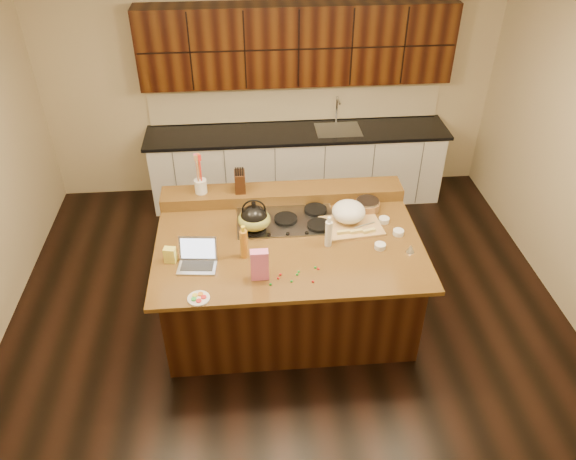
{
  "coord_description": "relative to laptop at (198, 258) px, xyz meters",
  "views": [
    {
      "loc": [
        -0.35,
        -4.04,
        3.97
      ],
      "look_at": [
        0.0,
        0.05,
        1.0
      ],
      "focal_mm": 35.0,
      "sensor_mm": 36.0,
      "label": 1
    }
  ],
  "objects": [
    {
      "name": "gumdrop_9",
      "position": [
        0.6,
        -0.33,
        -0.05
      ],
      "size": [
        0.02,
        0.02,
        0.02
      ],
      "primitive_type": "ellipsoid",
      "color": "#198C26",
      "rests_on": "island"
    },
    {
      "name": "utensil_crock",
      "position": [
        0.0,
        0.96,
        0.13
      ],
      "size": [
        0.15,
        0.15,
        0.14
      ],
      "primitive_type": "cylinder",
      "rotation": [
        0.0,
        0.0,
        0.34
      ],
      "color": "white",
      "rests_on": "back_ledge"
    },
    {
      "name": "kitchen_timer",
      "position": [
        1.86,
        0.01,
        -0.03
      ],
      "size": [
        0.08,
        0.08,
        0.07
      ],
      "primitive_type": "cone",
      "rotation": [
        0.0,
        0.0,
        0.03
      ],
      "color": "silver",
      "rests_on": "island"
    },
    {
      "name": "cooktop",
      "position": [
        0.8,
        0.56,
        -0.04
      ],
      "size": [
        0.92,
        0.52,
        0.05
      ],
      "color": "gray",
      "rests_on": "island"
    },
    {
      "name": "strainer_bowl",
      "position": [
        1.61,
        0.69,
        -0.02
      ],
      "size": [
        0.25,
        0.25,
        0.09
      ],
      "primitive_type": "cylinder",
      "rotation": [
        0.0,
        0.0,
        -0.06
      ],
      "color": "#996B3F",
      "rests_on": "island"
    },
    {
      "name": "pink_bag",
      "position": [
        0.52,
        -0.23,
        0.08
      ],
      "size": [
        0.15,
        0.08,
        0.28
      ],
      "primitive_type": "cube",
      "rotation": [
        0.0,
        0.0,
        -0.0
      ],
      "color": "pink",
      "rests_on": "island"
    },
    {
      "name": "wooden_tray",
      "position": [
        1.39,
        0.48,
        0.04
      ],
      "size": [
        0.58,
        0.46,
        0.22
      ],
      "rotation": [
        0.0,
        0.0,
        0.11
      ],
      "color": "tan",
      "rests_on": "island"
    },
    {
      "name": "gumdrop_2",
      "position": [
        0.95,
        -0.33,
        -0.05
      ],
      "size": [
        0.02,
        0.02,
        0.02
      ],
      "primitive_type": "ellipsoid",
      "color": "red",
      "rests_on": "island"
    },
    {
      "name": "package_box",
      "position": [
        -0.23,
        0.05,
        0.01
      ],
      "size": [
        0.11,
        0.09,
        0.14
      ],
      "primitive_type": "cube",
      "rotation": [
        0.0,
        0.0,
        -0.21
      ],
      "color": "#ECE553",
      "rests_on": "island"
    },
    {
      "name": "oil_bottle",
      "position": [
        0.4,
        0.07,
        0.07
      ],
      "size": [
        0.09,
        0.09,
        0.27
      ],
      "primitive_type": "cylinder",
      "rotation": [
        0.0,
        0.0,
        -0.37
      ],
      "color": "#B87920",
      "rests_on": "island"
    },
    {
      "name": "gumdrop_5",
      "position": [
        0.85,
        -0.19,
        -0.05
      ],
      "size": [
        0.02,
        0.02,
        0.02
      ],
      "primitive_type": "ellipsoid",
      "color": "#198C26",
      "rests_on": "island"
    },
    {
      "name": "island",
      "position": [
        0.8,
        0.26,
        -0.52
      ],
      "size": [
        2.4,
        1.6,
        0.92
      ],
      "color": "black",
      "rests_on": "ground"
    },
    {
      "name": "laptop",
      "position": [
        0.0,
        0.0,
        0.0
      ],
      "size": [
        0.35,
        0.29,
        0.23
      ],
      "rotation": [
        0.0,
        0.0,
        -0.1
      ],
      "color": "#B7B7BC",
      "rests_on": "island"
    },
    {
      "name": "ramekin_c",
      "position": [
        1.81,
        0.27,
        -0.04
      ],
      "size": [
        0.13,
        0.13,
        0.04
      ],
      "primitive_type": "cylinder",
      "rotation": [
        0.0,
        0.0,
        0.34
      ],
      "color": "white",
      "rests_on": "island"
    },
    {
      "name": "vinegar_bottle",
      "position": [
        1.15,
        0.17,
        0.06
      ],
      "size": [
        0.08,
        0.08,
        0.25
      ],
      "primitive_type": "cylinder",
      "rotation": [
        0.0,
        0.0,
        0.22
      ],
      "color": "silver",
      "rests_on": "island"
    },
    {
      "name": "back_ledge",
      "position": [
        0.8,
        0.96,
        -0.0
      ],
      "size": [
        2.4,
        0.3,
        0.12
      ],
      "primitive_type": "cube",
      "color": "black",
      "rests_on": "island"
    },
    {
      "name": "room",
      "position": [
        0.8,
        0.26,
        0.37
      ],
      "size": [
        5.52,
        5.02,
        2.72
      ],
      "color": "black",
      "rests_on": "ground"
    },
    {
      "name": "gumdrop_3",
      "position": [
        0.83,
        -0.23,
        -0.05
      ],
      "size": [
        0.02,
        0.02,
        0.02
      ],
      "primitive_type": "ellipsoid",
      "color": "#198C26",
      "rests_on": "island"
    },
    {
      "name": "green_bowl",
      "position": [
        0.5,
        0.43,
        0.07
      ],
      "size": [
        0.32,
        0.32,
        0.17
      ],
      "primitive_type": "ellipsoid",
      "rotation": [
        0.0,
        0.0,
        -0.07
      ],
      "color": "olive",
      "rests_on": "cooktop"
    },
    {
      "name": "gumdrop_8",
      "position": [
        1.02,
        -0.17,
        -0.05
      ],
      "size": [
        0.02,
        0.02,
        0.02
      ],
      "primitive_type": "ellipsoid",
      "color": "red",
      "rests_on": "island"
    },
    {
      "name": "candy_plate",
      "position": [
        0.02,
        -0.45,
        -0.05
      ],
      "size": [
        0.2,
        0.2,
        0.01
      ],
      "primitive_type": "cylinder",
      "rotation": [
        0.0,
        0.0,
        -0.09
      ],
      "color": "white",
      "rests_on": "island"
    },
    {
      "name": "ramekin_b",
      "position": [
        1.73,
        0.48,
        -0.04
      ],
      "size": [
        0.12,
        0.12,
        0.04
      ],
      "primitive_type": "cylinder",
      "rotation": [
        0.0,
        0.0,
        0.29
      ],
      "color": "white",
      "rests_on": "island"
    },
    {
      "name": "gumdrop_7",
      "position": [
        0.99,
        -0.15,
        -0.05
      ],
      "size": [
        0.02,
        0.02,
        0.02
      ],
      "primitive_type": "ellipsoid",
      "color": "#198C26",
      "rests_on": "island"
    },
    {
      "name": "gumdrop_4",
      "position": [
        0.67,
        -0.26,
        -0.05
      ],
      "size": [
        0.02,
        0.02,
        0.02
      ],
      "primitive_type": "ellipsoid",
      "color": "red",
      "rests_on": "island"
    },
    {
      "name": "ramekin_a",
      "position": [
        1.6,
        0.08,
        -0.04
      ],
      "size": [
        0.13,
        0.13,
        0.04
      ],
      "primitive_type": "cylinder",
      "rotation": [
        0.0,
        0.0,
        0.4
      ],
      "color": "white",
      "rests_on": "island"
    },
    {
      "name": "knife_block",
      "position": [
        0.38,
        0.96,
        0.16
      ],
      "size": [
        0.1,
        0.17,
        0.2
      ],
      "primitive_type": "cube",
      "rotation": [
        0.0,
        0.0,
        0.01
      ],
      "color": "black",
      "rests_on": "back_ledge"
    },
    {
      "name": "gumdrop_1",
      "position": [
        0.78,
        -0.31,
        -0.05
      ],
      "size": [
        0.02,
        0.02,
        0.02
      ],
      "primitive_type": "ellipsoid",
      "color": "#198C26",
      "rests_on": "island"
    },
    {
      "name": "gumdrop_0",
      "position": [
        0.54,
        -0.26,
        -0.05
      ],
      "size": [
        0.02,
        0.02,
        0.02
      ],
      "primitive_type": "ellipsoid",
      "color": "red",
      "rests_on": "island"
    },
    {
      "name": "kettle",
      "position": [
        0.5,
        0.43,
        0.1
      ],
      "size": [
        0.32,
        0.32,
        0.22
      ],
      "primitive_type": "ellipsoid",
      "rotation": [
        0.0,
        0.0,
        0.33
      ],
      "color": "black",
      "rests_on": "cooktop"
    },
    {
      "name": "back_counter",
      "position": [
        1.1,
        2.49,
        0.0
      ],
      "size": [
        3.7,
        0.66,
        2.4
      ],
      "color": "silver",
      "rests_on": "ground"
    },
    {
      "name": "gumdrop_6",
      "position": [
        0.69,
        -0.21,
        -0.05
      ],
      "size": [
        0.02,
        0.02,
        0.02
      ],
      "primitive_type": "ellipsoid",
      "color": "red",
      "rests_on": "island"
    }
  ]
}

